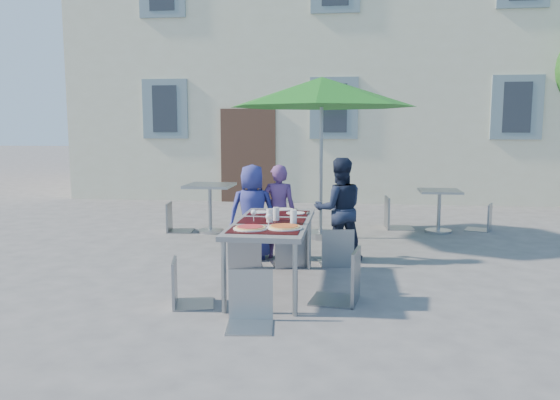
# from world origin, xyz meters

# --- Properties ---
(ground) EXTENTS (90.00, 90.00, 0.00)m
(ground) POSITION_xyz_m (0.00, 0.00, 0.00)
(ground) COLOR #4F4F52
(ground) RESTS_ON ground
(building) EXTENTS (13.60, 8.20, 11.10)m
(building) POSITION_xyz_m (-0.00, 11.50, 4.85)
(building) COLOR beige
(building) RESTS_ON ground
(dining_table) EXTENTS (0.80, 1.85, 0.76)m
(dining_table) POSITION_xyz_m (-0.44, 0.58, 0.70)
(dining_table) COLOR #4A4A4F
(dining_table) RESTS_ON ground
(pizza_near_left) EXTENTS (0.34, 0.34, 0.03)m
(pizza_near_left) POSITION_xyz_m (-0.58, 0.05, 0.77)
(pizza_near_left) COLOR white
(pizza_near_left) RESTS_ON dining_table
(pizza_near_right) EXTENTS (0.35, 0.35, 0.03)m
(pizza_near_right) POSITION_xyz_m (-0.25, 0.14, 0.77)
(pizza_near_right) COLOR white
(pizza_near_right) RESTS_ON dining_table
(glassware) EXTENTS (0.51, 0.40, 0.15)m
(glassware) POSITION_xyz_m (-0.38, 0.48, 0.83)
(glassware) COLOR silver
(glassware) RESTS_ON dining_table
(place_settings) EXTENTS (0.69, 0.50, 0.01)m
(place_settings) POSITION_xyz_m (-0.43, 1.21, 0.76)
(place_settings) COLOR white
(place_settings) RESTS_ON dining_table
(child_0) EXTENTS (0.69, 0.52, 1.28)m
(child_0) POSITION_xyz_m (-0.89, 1.90, 0.64)
(child_0) COLOR navy
(child_0) RESTS_ON ground
(child_1) EXTENTS (0.48, 0.33, 1.27)m
(child_1) POSITION_xyz_m (-0.55, 2.00, 0.64)
(child_1) COLOR #5C366F
(child_1) RESTS_ON ground
(child_2) EXTENTS (0.73, 0.52, 1.37)m
(child_2) POSITION_xyz_m (0.26, 1.96, 0.69)
(child_2) COLOR #181F34
(child_2) RESTS_ON ground
(chair_0) EXTENTS (0.51, 0.52, 0.96)m
(chair_0) POSITION_xyz_m (-0.93, 1.48, 0.56)
(chair_0) COLOR #92969D
(chair_0) RESTS_ON ground
(chair_1) EXTENTS (0.53, 0.53, 0.94)m
(chair_1) POSITION_xyz_m (-0.35, 1.55, 0.55)
(chair_1) COLOR gray
(chair_1) RESTS_ON ground
(chair_2) EXTENTS (0.48, 0.49, 0.93)m
(chair_2) POSITION_xyz_m (0.24, 1.66, 0.54)
(chair_2) COLOR gray
(chair_2) RESTS_ON ground
(chair_3) EXTENTS (0.48, 0.47, 0.88)m
(chair_3) POSITION_xyz_m (-1.22, -0.11, 0.51)
(chair_3) COLOR gray
(chair_3) RESTS_ON ground
(chair_4) EXTENTS (0.53, 0.52, 1.04)m
(chair_4) POSITION_xyz_m (0.36, 0.19, 0.61)
(chair_4) COLOR gray
(chair_4) RESTS_ON ground
(chair_5) EXTENTS (0.45, 0.46, 0.92)m
(chair_5) POSITION_xyz_m (-0.47, -0.55, 0.54)
(chair_5) COLOR #92999E
(chair_5) RESTS_ON ground
(patio_umbrella) EXTENTS (2.91, 2.91, 2.54)m
(patio_umbrella) POSITION_xyz_m (-0.06, 3.42, 2.29)
(patio_umbrella) COLOR #AFB3B7
(patio_umbrella) RESTS_ON ground
(cafe_table_0) EXTENTS (0.76, 0.76, 0.82)m
(cafe_table_0) POSITION_xyz_m (-1.93, 3.64, 0.59)
(cafe_table_0) COLOR #AFB3B7
(cafe_table_0) RESTS_ON ground
(bg_chair_l_0) EXTENTS (0.47, 0.46, 0.93)m
(bg_chair_l_0) POSITION_xyz_m (-2.56, 3.66, 0.55)
(bg_chair_l_0) COLOR gray
(bg_chair_l_0) RESTS_ON ground
(bg_chair_r_0) EXTENTS (0.47, 0.46, 1.01)m
(bg_chair_r_0) POSITION_xyz_m (-1.01, 3.58, 0.59)
(bg_chair_r_0) COLOR #91979C
(bg_chair_r_0) RESTS_ON ground
(cafe_table_1) EXTENTS (0.67, 0.67, 0.72)m
(cafe_table_1) POSITION_xyz_m (1.90, 4.16, 0.48)
(cafe_table_1) COLOR #AFB3B7
(cafe_table_1) RESTS_ON ground
(bg_chair_l_1) EXTENTS (0.51, 0.50, 1.05)m
(bg_chair_l_1) POSITION_xyz_m (1.16, 4.43, 0.62)
(bg_chair_l_1) COLOR gray
(bg_chair_l_1) RESTS_ON ground
(bg_chair_r_1) EXTENTS (0.51, 0.51, 0.89)m
(bg_chair_r_1) POSITION_xyz_m (2.69, 4.40, 0.51)
(bg_chair_r_1) COLOR gray
(bg_chair_r_1) RESTS_ON ground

